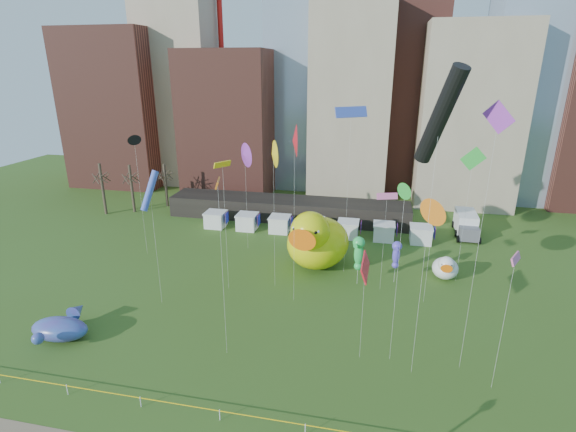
% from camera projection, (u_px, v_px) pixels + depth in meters
% --- Properties ---
extents(ground, '(160.00, 160.00, 0.00)m').
position_uv_depth(ground, '(220.00, 420.00, 30.03)').
color(ground, '#39541A').
rests_on(ground, ground).
extents(skyline, '(101.00, 23.00, 68.00)m').
position_uv_depth(skyline, '(343.00, 76.00, 78.94)').
color(skyline, brown).
rests_on(skyline, ground).
extents(pavilion, '(38.00, 6.00, 3.20)m').
position_uv_depth(pavilion, '(288.00, 209.00, 69.08)').
color(pavilion, black).
rests_on(pavilion, ground).
extents(vendor_tents, '(33.24, 2.80, 2.40)m').
position_uv_depth(vendor_tents, '(313.00, 227.00, 62.73)').
color(vendor_tents, white).
rests_on(vendor_tents, ground).
extents(bare_trees, '(8.44, 6.44, 8.50)m').
position_uv_depth(bare_trees, '(133.00, 188.00, 72.04)').
color(bare_trees, '#382B21').
rests_on(bare_trees, ground).
extents(caution_tape, '(50.00, 0.06, 0.90)m').
position_uv_depth(caution_tape, '(220.00, 412.00, 29.81)').
color(caution_tape, white).
rests_on(caution_tape, ground).
extents(big_duck, '(8.96, 10.77, 7.73)m').
position_uv_depth(big_duck, '(316.00, 240.00, 51.63)').
color(big_duck, '#D8DE0B').
rests_on(big_duck, ground).
extents(small_duck, '(3.23, 4.13, 3.07)m').
position_uv_depth(small_duck, '(445.00, 267.00, 49.51)').
color(small_duck, white).
rests_on(small_duck, ground).
extents(seahorse_green, '(1.68, 1.91, 5.76)m').
position_uv_depth(seahorse_green, '(359.00, 251.00, 47.34)').
color(seahorse_green, silver).
rests_on(seahorse_green, ground).
extents(seahorse_purple, '(1.11, 1.42, 5.03)m').
position_uv_depth(seahorse_purple, '(396.00, 253.00, 47.89)').
color(seahorse_purple, silver).
rests_on(seahorse_purple, ground).
extents(whale_inflatable, '(5.36, 6.74, 2.30)m').
position_uv_depth(whale_inflatable, '(61.00, 327.00, 38.83)').
color(whale_inflatable, '#52338D').
rests_on(whale_inflatable, ground).
extents(box_truck, '(3.21, 7.45, 3.13)m').
position_uv_depth(box_truck, '(466.00, 224.00, 62.66)').
color(box_truck, white).
rests_on(box_truck, ground).
extents(kite_0, '(0.64, 3.91, 9.03)m').
position_uv_depth(kite_0, '(365.00, 267.00, 33.73)').
color(kite_0, silver).
rests_on(kite_0, ground).
extents(kite_1, '(1.10, 1.71, 11.11)m').
position_uv_depth(kite_1, '(515.00, 260.00, 29.52)').
color(kite_1, silver).
rests_on(kite_1, ground).
extents(kite_2, '(3.07, 3.89, 23.49)m').
position_uv_depth(kite_2, '(440.00, 116.00, 28.12)').
color(kite_2, silver).
rests_on(kite_2, ground).
extents(kite_3, '(2.46, 0.84, 15.45)m').
position_uv_depth(kite_3, '(473.00, 161.00, 44.81)').
color(kite_3, silver).
rests_on(kite_3, ground).
extents(kite_4, '(1.38, 1.81, 14.23)m').
position_uv_depth(kite_4, '(222.00, 166.00, 43.36)').
color(kite_4, silver).
rests_on(kite_4, ground).
extents(kite_5, '(1.70, 2.28, 13.98)m').
position_uv_depth(kite_5, '(150.00, 191.00, 41.00)').
color(kite_5, silver).
rests_on(kite_5, ground).
extents(kite_6, '(0.80, 1.81, 15.31)m').
position_uv_depth(kite_6, '(218.00, 186.00, 32.20)').
color(kite_6, silver).
rests_on(kite_6, ground).
extents(kite_7, '(1.83, 1.33, 21.16)m').
position_uv_depth(kite_7, '(497.00, 127.00, 28.91)').
color(kite_7, silver).
rests_on(kite_7, ground).
extents(kite_8, '(1.03, 2.99, 18.20)m').
position_uv_depth(kite_8, '(294.00, 141.00, 39.94)').
color(kite_8, silver).
rests_on(kite_8, ground).
extents(kite_9, '(2.17, 0.94, 11.01)m').
position_uv_depth(kite_9, '(387.00, 197.00, 44.13)').
color(kite_9, silver).
rests_on(kite_9, ground).
extents(kite_10, '(0.72, 1.14, 15.46)m').
position_uv_depth(kite_10, '(134.00, 141.00, 51.67)').
color(kite_10, silver).
rests_on(kite_10, ground).
extents(kite_11, '(0.74, 1.11, 15.22)m').
position_uv_depth(kite_11, '(405.00, 193.00, 31.56)').
color(kite_11, silver).
rests_on(kite_11, ground).
extents(kite_12, '(1.34, 2.63, 16.21)m').
position_uv_depth(kite_12, '(273.00, 154.00, 43.52)').
color(kite_12, silver).
rests_on(kite_12, ground).
extents(kite_13, '(3.38, 2.41, 19.19)m').
position_uv_depth(kite_13, '(351.00, 113.00, 45.58)').
color(kite_13, silver).
rests_on(kite_13, ground).
extents(kite_14, '(1.65, 2.33, 11.15)m').
position_uv_depth(kite_14, '(434.00, 212.00, 41.87)').
color(kite_14, silver).
rests_on(kite_14, ground).
extents(kite_15, '(2.00, 2.69, 14.13)m').
position_uv_depth(kite_15, '(245.00, 155.00, 54.27)').
color(kite_15, silver).
rests_on(kite_15, ground).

